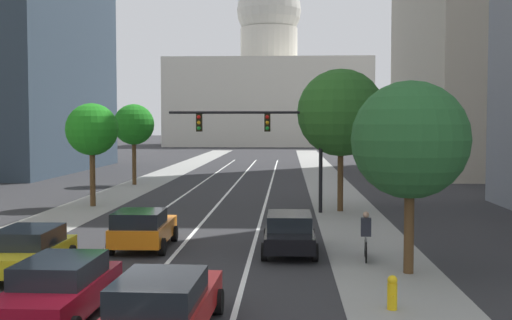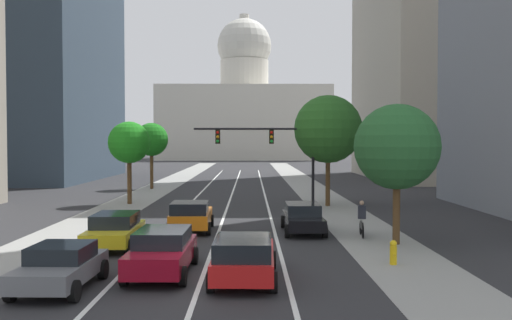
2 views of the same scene
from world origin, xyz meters
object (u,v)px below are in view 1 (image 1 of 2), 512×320
at_px(car_black, 289,232).
at_px(traffic_signal_mast, 270,133).
at_px(capitol_building, 269,90).
at_px(car_red, 165,302).
at_px(street_tree_near_left, 134,125).
at_px(fire_hydrant, 392,292).
at_px(street_tree_mid_right, 410,140).
at_px(street_tree_far_right, 341,113).
at_px(car_yellow, 27,250).
at_px(car_orange, 143,228).
at_px(cyclist, 366,236).
at_px(street_tree_mid_left, 92,130).
at_px(car_crimson, 59,289).

bearing_deg(car_black, traffic_signal_mast, 5.21).
relative_size(capitol_building, car_red, 8.89).
bearing_deg(capitol_building, street_tree_near_left, -94.93).
height_order(fire_hydrant, street_tree_near_left, street_tree_near_left).
height_order(street_tree_mid_right, street_tree_far_right, street_tree_far_right).
xyz_separation_m(capitol_building, car_yellow, (-4.21, -121.53, -11.31)).
distance_m(car_yellow, traffic_signal_mast, 16.80).
bearing_deg(car_orange, fire_hydrant, -134.18).
xyz_separation_m(car_yellow, fire_hydrant, (11.06, -3.57, -0.30)).
relative_size(fire_hydrant, cyclist, 0.53).
distance_m(traffic_signal_mast, street_tree_near_left, 18.90).
distance_m(car_red, car_orange, 10.55).
xyz_separation_m(car_black, cyclist, (2.69, -1.31, 0.09)).
bearing_deg(capitol_building, street_tree_mid_right, -86.20).
height_order(street_tree_far_right, street_tree_mid_left, street_tree_far_right).
xyz_separation_m(fire_hydrant, street_tree_mid_left, (-14.04, 20.36, 3.98)).
distance_m(car_crimson, street_tree_far_right, 22.43).
height_order(capitol_building, fire_hydrant, capitol_building).
bearing_deg(car_red, fire_hydrant, -64.27).
distance_m(fire_hydrant, street_tree_near_left, 36.89).
distance_m(capitol_building, street_tree_near_left, 92.19).
height_order(car_yellow, traffic_signal_mast, traffic_signal_mast).
distance_m(capitol_building, car_orange, 117.91).
height_order(street_tree_near_left, street_tree_mid_right, street_tree_near_left).
bearing_deg(car_yellow, street_tree_far_right, -37.13).
height_order(car_orange, car_crimson, car_orange).
height_order(car_orange, fire_hydrant, car_orange).
xyz_separation_m(capitol_building, car_red, (1.40, -127.53, -11.28)).
bearing_deg(car_red, car_black, -14.15).
height_order(capitol_building, street_tree_mid_right, capitol_building).
height_order(car_yellow, street_tree_mid_right, street_tree_mid_right).
bearing_deg(cyclist, street_tree_mid_right, -145.22).
xyz_separation_m(car_crimson, traffic_signal_mast, (4.58, 19.60, 3.48)).
height_order(traffic_signal_mast, cyclist, traffic_signal_mast).
bearing_deg(car_orange, street_tree_mid_left, 23.66).
relative_size(car_yellow, street_tree_mid_right, 0.73).
relative_size(car_orange, street_tree_near_left, 0.67).
bearing_deg(car_orange, car_crimson, 178.99).
height_order(capitol_building, car_black, capitol_building).
height_order(car_crimson, street_tree_mid_left, street_tree_mid_left).
distance_m(car_orange, cyclist, 8.45).
distance_m(car_yellow, fire_hydrant, 11.63).
bearing_deg(car_black, car_crimson, 147.26).
height_order(car_red, traffic_signal_mast, traffic_signal_mast).
distance_m(capitol_building, car_crimson, 126.98).
xyz_separation_m(car_black, street_tree_near_left, (-12.10, 26.10, 3.94)).
distance_m(car_black, street_tree_far_right, 12.68).
bearing_deg(car_crimson, car_orange, 0.94).
bearing_deg(street_tree_mid_right, street_tree_far_right, 93.89).
xyz_separation_m(cyclist, street_tree_mid_left, (-14.09, 14.21, 3.59)).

